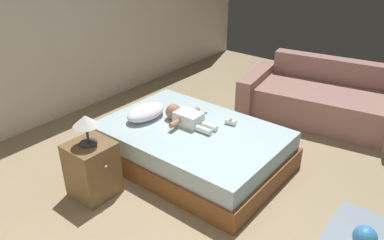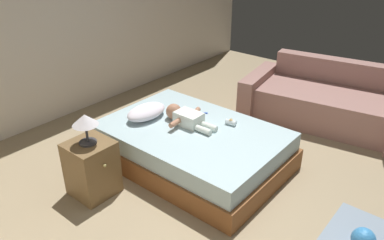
{
  "view_description": "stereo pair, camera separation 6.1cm",
  "coord_description": "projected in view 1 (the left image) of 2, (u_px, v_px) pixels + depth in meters",
  "views": [
    {
      "loc": [
        -2.46,
        -1.29,
        2.3
      ],
      "look_at": [
        0.25,
        0.87,
        0.52
      ],
      "focal_mm": 35.22,
      "sensor_mm": 36.0,
      "label": 1
    },
    {
      "loc": [
        -2.42,
        -1.34,
        2.3
      ],
      "look_at": [
        0.25,
        0.87,
        0.52
      ],
      "focal_mm": 35.22,
      "sensor_mm": 36.0,
      "label": 2
    }
  ],
  "objects": [
    {
      "name": "baby_bottle",
      "position": [
        231.0,
        122.0,
        4.01
      ],
      "size": [
        0.07,
        0.12,
        0.08
      ],
      "color": "white",
      "rests_on": "bed"
    },
    {
      "name": "ground_plane",
      "position": [
        249.0,
        206.0,
        3.48
      ],
      "size": [
        8.0,
        8.0,
        0.0
      ],
      "primitive_type": "plane",
      "color": "#9C8867"
    },
    {
      "name": "bed",
      "position": [
        192.0,
        146.0,
        4.04
      ],
      "size": [
        1.32,
        1.94,
        0.42
      ],
      "color": "brown",
      "rests_on": "ground_plane"
    },
    {
      "name": "lamp",
      "position": [
        86.0,
        123.0,
        3.31
      ],
      "size": [
        0.23,
        0.23,
        0.29
      ],
      "color": "#333338",
      "rests_on": "nightstand"
    },
    {
      "name": "toothbrush",
      "position": [
        199.0,
        112.0,
        4.27
      ],
      "size": [
        0.1,
        0.15,
        0.02
      ],
      "color": "blue",
      "rests_on": "bed"
    },
    {
      "name": "baby",
      "position": [
        185.0,
        117.0,
        4.02
      ],
      "size": [
        0.5,
        0.63,
        0.17
      ],
      "color": "white",
      "rests_on": "bed"
    },
    {
      "name": "couch",
      "position": [
        323.0,
        100.0,
        4.96
      ],
      "size": [
        1.36,
        2.13,
        0.73
      ],
      "color": "#9E7269",
      "rests_on": "ground_plane"
    },
    {
      "name": "nightstand",
      "position": [
        92.0,
        169.0,
        3.53
      ],
      "size": [
        0.39,
        0.42,
        0.55
      ],
      "color": "brown",
      "rests_on": "ground_plane"
    },
    {
      "name": "wall_behind_bed",
      "position": [
        40.0,
        10.0,
        4.5
      ],
      "size": [
        8.0,
        0.12,
        2.82
      ],
      "primitive_type": "cube",
      "color": "silver",
      "rests_on": "ground_plane"
    },
    {
      "name": "toy_ball",
      "position": [
        365.0,
        237.0,
        2.99
      ],
      "size": [
        0.19,
        0.19,
        0.19
      ],
      "primitive_type": "sphere",
      "color": "#3A89CF",
      "rests_on": "rug"
    },
    {
      "name": "pillow",
      "position": [
        146.0,
        112.0,
        4.13
      ],
      "size": [
        0.5,
        0.3,
        0.15
      ],
      "color": "white",
      "rests_on": "bed"
    }
  ]
}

